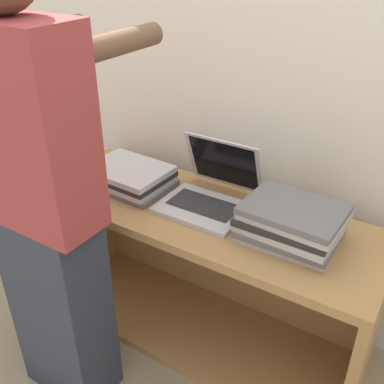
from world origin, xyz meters
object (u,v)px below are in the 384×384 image
at_px(laptop_open, 210,193).
at_px(person, 45,211).
at_px(laptop_stack_left, 130,177).
at_px(laptop_stack_right, 291,223).

relative_size(laptop_open, person, 0.21).
xyz_separation_m(laptop_stack_left, laptop_stack_right, (0.72, -0.01, 0.02)).
bearing_deg(laptop_stack_left, laptop_open, 8.32).
bearing_deg(laptop_stack_right, laptop_stack_left, 179.42).
xyz_separation_m(laptop_stack_right, person, (-0.66, -0.48, 0.09)).
bearing_deg(laptop_open, laptop_stack_left, -171.68).
bearing_deg(person, laptop_stack_right, 36.15).
height_order(laptop_stack_right, person, person).
bearing_deg(laptop_stack_right, laptop_open, 170.53).
bearing_deg(laptop_stack_right, person, -143.85).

